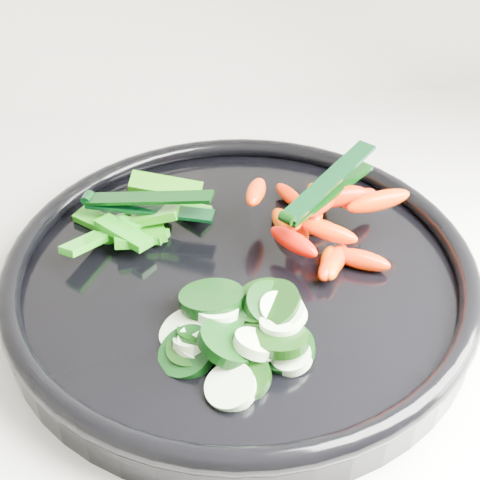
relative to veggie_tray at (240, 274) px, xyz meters
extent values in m
cylinder|color=black|center=(0.00, 0.00, -0.01)|extent=(0.48, 0.48, 0.02)
torus|color=black|center=(0.00, 0.00, 0.01)|extent=(0.49, 0.49, 0.02)
cylinder|color=black|center=(-0.01, -0.11, 0.01)|extent=(0.05, 0.05, 0.02)
cylinder|color=#C9EABB|center=(-0.02, -0.12, 0.01)|extent=(0.05, 0.05, 0.02)
cylinder|color=black|center=(-0.03, -0.07, 0.01)|extent=(0.04, 0.04, 0.03)
cylinder|color=beige|center=(-0.04, -0.08, 0.01)|extent=(0.04, 0.04, 0.02)
cylinder|color=black|center=(0.02, -0.09, 0.01)|extent=(0.05, 0.05, 0.02)
cylinder|color=beige|center=(0.02, -0.10, 0.01)|extent=(0.04, 0.04, 0.02)
cylinder|color=black|center=(-0.03, -0.06, 0.01)|extent=(0.07, 0.07, 0.02)
cylinder|color=beige|center=(-0.03, -0.05, 0.01)|extent=(0.04, 0.04, 0.02)
cylinder|color=black|center=(-0.04, -0.08, 0.01)|extent=(0.04, 0.04, 0.01)
cylinder|color=beige|center=(-0.04, -0.07, 0.01)|extent=(0.04, 0.04, 0.01)
cylinder|color=black|center=(-0.02, -0.08, 0.01)|extent=(0.05, 0.05, 0.01)
cylinder|color=beige|center=(-0.04, -0.08, 0.01)|extent=(0.05, 0.04, 0.01)
cylinder|color=black|center=(-0.05, -0.09, 0.01)|extent=(0.05, 0.05, 0.02)
cylinder|color=#CFECBC|center=(-0.05, -0.07, 0.01)|extent=(0.04, 0.04, 0.02)
cylinder|color=black|center=(0.01, -0.06, 0.02)|extent=(0.06, 0.06, 0.03)
cylinder|color=#DAFCC9|center=(0.02, -0.07, 0.02)|extent=(0.04, 0.04, 0.02)
cylinder|color=black|center=(-0.03, -0.05, 0.02)|extent=(0.05, 0.05, 0.02)
cylinder|color=#D8F4C3|center=(-0.02, -0.06, 0.02)|extent=(0.04, 0.04, 0.02)
cylinder|color=black|center=(-0.02, -0.09, 0.02)|extent=(0.05, 0.05, 0.03)
cylinder|color=#CDEEBE|center=(0.00, -0.09, 0.02)|extent=(0.04, 0.04, 0.02)
cylinder|color=black|center=(0.02, -0.06, 0.02)|extent=(0.05, 0.04, 0.03)
cylinder|color=beige|center=(0.02, -0.06, 0.02)|extent=(0.04, 0.03, 0.02)
cylinder|color=black|center=(0.01, -0.05, 0.02)|extent=(0.05, 0.05, 0.02)
cylinder|color=beige|center=(0.01, -0.06, 0.02)|extent=(0.04, 0.04, 0.02)
cylinder|color=black|center=(0.02, -0.09, 0.02)|extent=(0.04, 0.04, 0.02)
cylinder|color=beige|center=(0.02, -0.08, 0.02)|extent=(0.03, 0.03, 0.02)
ellipsoid|color=#E92F00|center=(0.07, -0.01, 0.01)|extent=(0.04, 0.05, 0.03)
ellipsoid|color=red|center=(0.10, -0.01, 0.01)|extent=(0.05, 0.04, 0.02)
ellipsoid|color=#E93D00|center=(0.05, 0.04, 0.01)|extent=(0.03, 0.05, 0.03)
ellipsoid|color=#FD5600|center=(0.04, 0.05, 0.01)|extent=(0.03, 0.05, 0.02)
ellipsoid|color=#E55000|center=(0.07, -0.01, 0.01)|extent=(0.03, 0.05, 0.02)
ellipsoid|color=#ED6000|center=(0.06, 0.04, 0.01)|extent=(0.05, 0.02, 0.02)
ellipsoid|color=#FF6500|center=(0.08, 0.08, 0.01)|extent=(0.02, 0.05, 0.02)
ellipsoid|color=red|center=(0.06, 0.08, 0.01)|extent=(0.03, 0.04, 0.02)
ellipsoid|color=#FF0E00|center=(0.04, 0.00, 0.03)|extent=(0.04, 0.05, 0.02)
ellipsoid|color=#ED3A00|center=(0.07, 0.04, 0.03)|extent=(0.02, 0.05, 0.03)
ellipsoid|color=#E63D00|center=(0.07, 0.01, 0.03)|extent=(0.05, 0.04, 0.02)
ellipsoid|color=#FD2800|center=(0.05, 0.03, 0.03)|extent=(0.03, 0.05, 0.02)
ellipsoid|color=#F61800|center=(0.11, 0.05, 0.03)|extent=(0.05, 0.04, 0.02)
ellipsoid|color=#E93600|center=(0.09, 0.04, 0.04)|extent=(0.05, 0.02, 0.03)
ellipsoid|color=#FF3E00|center=(0.02, 0.05, 0.04)|extent=(0.03, 0.05, 0.02)
ellipsoid|color=#ED2B00|center=(0.07, 0.04, 0.04)|extent=(0.05, 0.05, 0.02)
ellipsoid|color=#F44B00|center=(0.12, 0.03, 0.04)|extent=(0.06, 0.02, 0.02)
cube|color=#0D6A0A|center=(-0.07, 0.06, 0.01)|extent=(0.02, 0.06, 0.02)
cube|color=#166309|center=(-0.07, 0.07, 0.01)|extent=(0.05, 0.06, 0.03)
cube|color=#1D6509|center=(-0.04, 0.08, 0.01)|extent=(0.05, 0.05, 0.02)
cube|color=#19720A|center=(-0.08, 0.05, 0.01)|extent=(0.05, 0.04, 0.01)
cube|color=#14740B|center=(-0.08, 0.06, 0.01)|extent=(0.06, 0.04, 0.02)
cube|color=#1E6809|center=(-0.11, 0.07, 0.01)|extent=(0.05, 0.04, 0.01)
cube|color=#146609|center=(-0.09, 0.06, 0.01)|extent=(0.03, 0.07, 0.03)
cube|color=#1D750B|center=(-0.07, 0.06, 0.02)|extent=(0.06, 0.03, 0.03)
cube|color=#16730B|center=(-0.12, 0.03, 0.02)|extent=(0.04, 0.04, 0.02)
cube|color=#1E700A|center=(-0.09, 0.04, 0.02)|extent=(0.05, 0.05, 0.01)
cube|color=#256C0A|center=(-0.05, 0.10, 0.02)|extent=(0.07, 0.03, 0.02)
cylinder|color=black|center=(0.04, 0.00, 0.05)|extent=(0.01, 0.01, 0.01)
cube|color=black|center=(0.08, 0.04, 0.05)|extent=(0.09, 0.09, 0.00)
cube|color=black|center=(0.08, 0.04, 0.06)|extent=(0.09, 0.08, 0.02)
cylinder|color=black|center=(-0.12, 0.08, 0.03)|extent=(0.01, 0.01, 0.01)
cube|color=black|center=(-0.07, 0.06, 0.02)|extent=(0.11, 0.05, 0.00)
cube|color=black|center=(-0.07, 0.06, 0.04)|extent=(0.11, 0.05, 0.02)
camera|label=1|loc=(-0.05, -0.40, 0.36)|focal=50.00mm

